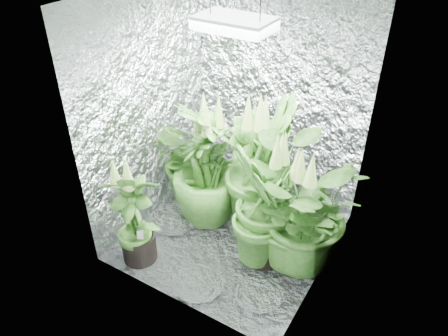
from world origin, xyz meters
The scene contains 12 objects.
ground centered at (0.00, 0.00, 0.00)m, with size 1.60×1.60×0.00m, color silver.
walls centered at (0.00, 0.00, 1.00)m, with size 1.62×1.62×2.00m.
grow_lamp centered at (0.00, 0.00, 1.83)m, with size 0.50×0.30×0.22m.
plant_a centered at (-0.51, 0.27, 0.47)m, with size 0.91×0.91×0.98m.
plant_b centered at (-0.03, 0.49, 0.46)m, with size 0.69×0.69×1.02m.
plant_c centered at (0.12, 0.27, 0.61)m, with size 0.68×0.68×1.30m.
plant_d centered at (-0.32, 0.11, 0.56)m, with size 0.83×0.83×1.19m.
plant_e centered at (0.59, -0.02, 0.53)m, with size 1.17×1.17×1.13m.
plant_f centered at (-0.51, -0.60, 0.43)m, with size 0.63×0.63×0.96m.
plant_g centered at (0.33, -0.10, 0.54)m, with size 0.73×0.73×1.16m.
circulation_fan centered at (0.61, 0.54, 0.14)m, with size 0.14×0.29×0.33m.
plant_label centered at (-0.45, -0.63, 0.30)m, with size 0.05×0.01×0.08m, color white.
Camera 1 is at (1.40, -2.44, 2.62)m, focal length 35.00 mm.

